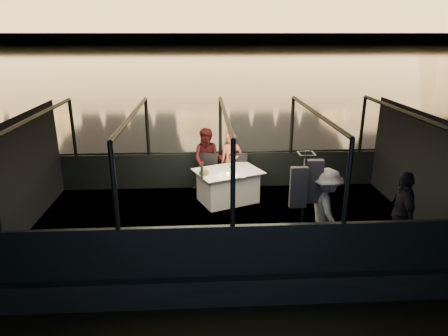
{
  "coord_description": "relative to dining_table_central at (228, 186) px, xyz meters",
  "views": [
    {
      "loc": [
        -0.46,
        -7.69,
        4.32
      ],
      "look_at": [
        0.0,
        0.4,
        1.55
      ],
      "focal_mm": 32.0,
      "sensor_mm": 36.0,
      "label": 1
    }
  ],
  "objects": [
    {
      "name": "river_water",
      "position": [
        -0.13,
        78.96,
        -0.89
      ],
      "size": [
        500.0,
        500.0,
        0.0
      ],
      "primitive_type": "plane",
      "color": "black",
      "rests_on": "ground"
    },
    {
      "name": "boat_hull",
      "position": [
        -0.13,
        -1.04,
        -0.89
      ],
      "size": [
        8.6,
        4.4,
        1.0
      ],
      "primitive_type": "cube",
      "color": "black",
      "rests_on": "river_water"
    },
    {
      "name": "boat_deck",
      "position": [
        -0.13,
        -1.04,
        -0.41
      ],
      "size": [
        8.0,
        4.0,
        0.04
      ],
      "primitive_type": "cube",
      "color": "black",
      "rests_on": "boat_hull"
    },
    {
      "name": "gunwale_port",
      "position": [
        -0.13,
        0.96,
        0.06
      ],
      "size": [
        8.0,
        0.08,
        0.9
      ],
      "primitive_type": "cube",
      "color": "black",
      "rests_on": "boat_deck"
    },
    {
      "name": "gunwale_starboard",
      "position": [
        -0.13,
        -3.04,
        0.06
      ],
      "size": [
        8.0,
        0.08,
        0.9
      ],
      "primitive_type": "cube",
      "color": "black",
      "rests_on": "boat_deck"
    },
    {
      "name": "cabin_glass_port",
      "position": [
        -0.13,
        0.96,
        1.21
      ],
      "size": [
        8.0,
        0.02,
        1.4
      ],
      "primitive_type": null,
      "color": "#99B2B2",
      "rests_on": "gunwale_port"
    },
    {
      "name": "cabin_glass_starboard",
      "position": [
        -0.13,
        -3.04,
        1.21
      ],
      "size": [
        8.0,
        0.02,
        1.4
      ],
      "primitive_type": null,
      "color": "#99B2B2",
      "rests_on": "gunwale_starboard"
    },
    {
      "name": "cabin_roof_glass",
      "position": [
        -0.13,
        -1.04,
        1.91
      ],
      "size": [
        8.0,
        4.0,
        0.02
      ],
      "primitive_type": null,
      "color": "#99B2B2",
      "rests_on": "boat_deck"
    },
    {
      "name": "end_wall_fore",
      "position": [
        -4.13,
        -1.04,
        0.76
      ],
      "size": [
        0.02,
        4.0,
        2.3
      ],
      "primitive_type": null,
      "color": "black",
      "rests_on": "boat_deck"
    },
    {
      "name": "end_wall_aft",
      "position": [
        3.87,
        -1.04,
        0.76
      ],
      "size": [
        0.02,
        4.0,
        2.3
      ],
      "primitive_type": null,
      "color": "black",
      "rests_on": "boat_deck"
    },
    {
      "name": "canopy_ribs",
      "position": [
        -0.13,
        -1.04,
        0.76
      ],
      "size": [
        8.0,
        4.0,
        2.3
      ],
      "primitive_type": null,
      "color": "black",
      "rests_on": "boat_deck"
    },
    {
      "name": "embankment",
      "position": [
        -0.13,
        208.96,
        0.11
      ],
      "size": [
        400.0,
        140.0,
        6.0
      ],
      "primitive_type": "cube",
      "color": "#423D33",
      "rests_on": "ground"
    },
    {
      "name": "dining_table_central",
      "position": [
        0.0,
        0.0,
        0.0
      ],
      "size": [
        1.74,
        1.53,
        0.77
      ],
      "primitive_type": "cube",
      "rotation": [
        0.0,
        0.0,
        0.39
      ],
      "color": "silver",
      "rests_on": "boat_deck"
    },
    {
      "name": "chair_port_left",
      "position": [
        -0.43,
        0.45,
        0.06
      ],
      "size": [
        0.61,
        0.61,
        0.98
      ],
      "primitive_type": "cube",
      "rotation": [
        0.0,
        0.0,
        -0.43
      ],
      "color": "black",
      "rests_on": "boat_deck"
    },
    {
      "name": "chair_port_right",
      "position": [
        0.29,
        0.45,
        0.06
      ],
      "size": [
        0.46,
        0.46,
        0.97
      ],
      "primitive_type": "cube",
      "rotation": [
        0.0,
        0.0,
        -0.03
      ],
      "color": "black",
      "rests_on": "boat_deck"
    },
    {
      "name": "coat_stand",
      "position": [
        1.19,
        -2.31,
        0.51
      ],
      "size": [
        0.55,
        0.46,
        1.9
      ],
      "primitive_type": null,
      "rotation": [
        0.0,
        0.0,
        -0.06
      ],
      "color": "black",
      "rests_on": "boat_deck"
    },
    {
      "name": "person_woman_coral",
      "position": [
        0.13,
        0.72,
        0.36
      ],
      "size": [
        0.54,
        0.37,
        1.49
      ],
      "primitive_type": "imported",
      "rotation": [
        0.0,
        0.0,
        -0.02
      ],
      "color": "#E97255",
      "rests_on": "boat_deck"
    },
    {
      "name": "person_man_maroon",
      "position": [
        -0.46,
        0.72,
        0.36
      ],
      "size": [
        0.87,
        0.74,
        1.6
      ],
      "primitive_type": "imported",
      "rotation": [
        0.0,
        0.0,
        -0.2
      ],
      "color": "#3D1113",
      "rests_on": "boat_deck"
    },
    {
      "name": "passenger_stripe",
      "position": [
        1.63,
        -2.25,
        0.47
      ],
      "size": [
        0.66,
        1.05,
        1.55
      ],
      "primitive_type": "imported",
      "rotation": [
        0.0,
        0.0,
        1.67
      ],
      "color": "white",
      "rests_on": "boat_deck"
    },
    {
      "name": "passenger_dark",
      "position": [
        2.9,
        -2.53,
        0.47
      ],
      "size": [
        0.5,
        0.97,
        1.57
      ],
      "primitive_type": "imported",
      "rotation": [
        0.0,
        0.0,
        4.59
      ],
      "color": "black",
      "rests_on": "boat_deck"
    },
    {
      "name": "wine_bottle",
      "position": [
        -0.6,
        -0.42,
        0.53
      ],
      "size": [
        0.08,
        0.08,
        0.31
      ],
      "primitive_type": "cylinder",
      "rotation": [
        0.0,
        0.0,
        -0.17
      ],
      "color": "#12321A",
      "rests_on": "dining_table_central"
    },
    {
      "name": "bread_basket",
      "position": [
        -0.56,
        -0.23,
        0.42
      ],
      "size": [
        0.23,
        0.23,
        0.09
      ],
      "primitive_type": "cylinder",
      "rotation": [
        0.0,
        0.0,
        0.02
      ],
      "color": "brown",
      "rests_on": "dining_table_central"
    },
    {
      "name": "amber_candle",
      "position": [
        -0.02,
        -0.36,
        0.42
      ],
      "size": [
        0.07,
        0.07,
        0.08
      ],
      "primitive_type": "cylinder",
      "rotation": [
        0.0,
        0.0,
        0.36
      ],
      "color": "yellow",
      "rests_on": "dining_table_central"
    },
    {
      "name": "plate_near",
      "position": [
        0.28,
        -0.42,
        0.39
      ],
      "size": [
        0.26,
        0.26,
        0.01
      ],
      "primitive_type": "cylinder",
      "rotation": [
        0.0,
        0.0,
        0.21
      ],
      "color": "white",
      "rests_on": "dining_table_central"
    },
    {
      "name": "plate_far",
      "position": [
        -0.55,
        -0.15,
        0.39
      ],
      "size": [
        0.32,
        0.32,
        0.02
      ],
      "primitive_type": "cylinder",
      "rotation": [
        0.0,
        0.0,
        0.31
      ],
      "color": "silver",
      "rests_on": "dining_table_central"
    },
    {
      "name": "wine_glass_white",
      "position": [
        -0.6,
        -0.4,
        0.48
      ],
      "size": [
        0.07,
        0.07,
        0.19
      ],
      "primitive_type": null,
      "rotation": [
        0.0,
        0.0,
        -0.03
      ],
      "color": "white",
      "rests_on": "dining_table_central"
    },
    {
      "name": "wine_glass_red",
      "position": [
        0.03,
        -0.12,
        0.48
      ],
      "size": [
        0.06,
        0.06,
        0.17
      ],
      "primitive_type": null,
      "rotation": [
        0.0,
        0.0,
        -0.14
      ],
      "color": "white",
      "rests_on": "dining_table_central"
    }
  ]
}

